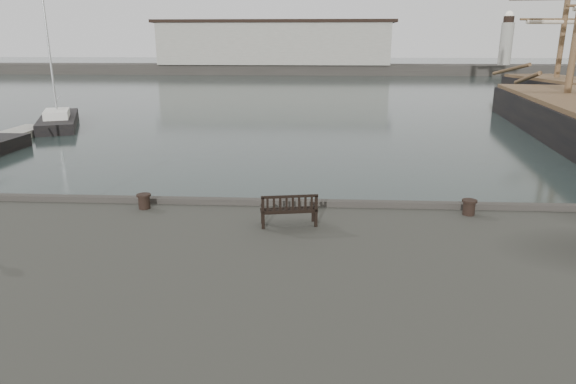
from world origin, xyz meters
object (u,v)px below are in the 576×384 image
at_px(bollard_left, 144,201).
at_px(bollard_right, 469,207).
at_px(bench, 289,215).
at_px(yacht_d, 59,123).

distance_m(bollard_left, bollard_right, 9.96).
bearing_deg(bench, yacht_d, 117.08).
relative_size(bollard_right, yacht_d, 0.04).
height_order(bench, bollard_right, bench).
height_order(bollard_right, yacht_d, yacht_d).
relative_size(bench, yacht_d, 0.13).
xyz_separation_m(bollard_left, yacht_d, (-15.52, 25.05, -1.56)).
height_order(bollard_left, bollard_right, bollard_right).
distance_m(bench, bollard_left, 4.77).
bearing_deg(bollard_left, yacht_d, 121.79).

